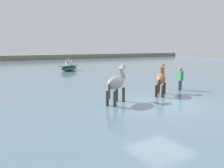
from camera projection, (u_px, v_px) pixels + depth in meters
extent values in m
plane|color=#666051|center=(160.00, 111.00, 10.36)|extent=(120.00, 120.00, 0.00)
cube|color=slate|center=(75.00, 80.00, 18.84)|extent=(90.00, 90.00, 0.32)
ellipsoid|color=gray|center=(116.00, 83.00, 10.22)|extent=(1.45, 1.22, 0.57)
cylinder|color=#31312F|center=(117.00, 97.00, 10.86)|extent=(0.13, 0.13, 0.97)
cylinder|color=#31312F|center=(123.00, 98.00, 10.72)|extent=(0.13, 0.13, 0.97)
cylinder|color=#31312F|center=(107.00, 102.00, 9.96)|extent=(0.13, 0.13, 0.97)
cylinder|color=#31312F|center=(115.00, 103.00, 9.82)|extent=(0.13, 0.13, 0.97)
cylinder|color=gray|center=(122.00, 73.00, 10.84)|extent=(0.56, 0.49, 0.66)
ellipsoid|color=gray|center=(123.00, 66.00, 10.92)|extent=(0.52, 0.45, 0.24)
cylinder|color=#31312F|center=(109.00, 91.00, 9.65)|extent=(0.09, 0.09, 0.61)
ellipsoid|color=brown|center=(161.00, 79.00, 12.05)|extent=(1.31, 1.24, 0.54)
cylinder|color=black|center=(158.00, 91.00, 12.65)|extent=(0.12, 0.12, 0.91)
cylinder|color=black|center=(164.00, 91.00, 12.55)|extent=(0.12, 0.12, 0.91)
cylinder|color=black|center=(156.00, 94.00, 11.76)|extent=(0.12, 0.12, 0.91)
cylinder|color=black|center=(163.00, 95.00, 11.67)|extent=(0.12, 0.12, 0.91)
cylinder|color=brown|center=(162.00, 71.00, 12.66)|extent=(0.51, 0.49, 0.62)
ellipsoid|color=brown|center=(163.00, 65.00, 12.74)|extent=(0.47, 0.45, 0.23)
cylinder|color=black|center=(159.00, 85.00, 11.48)|extent=(0.09, 0.09, 0.58)
ellipsoid|color=#337556|center=(69.00, 68.00, 24.63)|extent=(2.66, 2.23, 0.49)
cube|color=#1E4634|center=(69.00, 66.00, 24.59)|extent=(2.55, 2.14, 0.04)
cube|color=white|center=(69.00, 64.00, 24.55)|extent=(0.32, 0.30, 0.30)
sphere|color=#A37556|center=(69.00, 62.00, 24.51)|extent=(0.18, 0.18, 0.18)
ellipsoid|color=silver|center=(69.00, 64.00, 31.55)|extent=(1.83, 2.85, 0.46)
cube|color=gray|center=(69.00, 62.00, 31.51)|extent=(1.75, 2.74, 0.04)
cube|color=black|center=(68.00, 62.00, 30.22)|extent=(0.19, 0.17, 0.18)
cube|color=gold|center=(69.00, 61.00, 31.49)|extent=(0.27, 0.31, 0.30)
sphere|color=tan|center=(68.00, 59.00, 31.45)|extent=(0.18, 0.18, 0.18)
cylinder|color=#383842|center=(180.00, 88.00, 13.62)|extent=(0.20, 0.20, 0.88)
cube|color=#388E51|center=(180.00, 76.00, 13.50)|extent=(0.25, 0.35, 0.54)
sphere|color=#A37556|center=(181.00, 69.00, 13.45)|extent=(0.20, 0.20, 0.20)
cube|color=gray|center=(16.00, 59.00, 44.05)|extent=(80.00, 2.40, 1.25)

